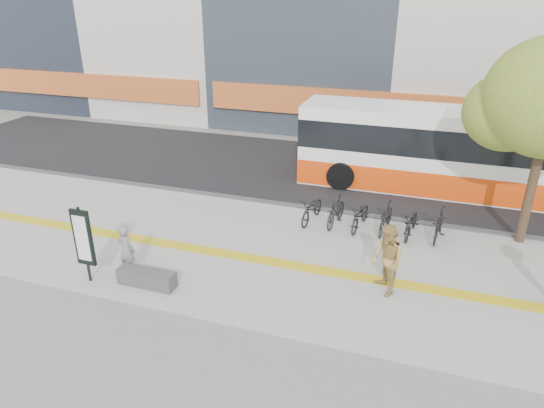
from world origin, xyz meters
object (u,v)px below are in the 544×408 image
(bench, at_px, (147,278))
(signboard, at_px, (83,239))
(bus, at_px, (455,154))
(pedestrian_tan, at_px, (387,260))
(seated_woman, at_px, (127,250))

(bench, relative_size, signboard, 0.73)
(signboard, relative_size, bus, 0.19)
(signboard, xyz_separation_m, pedestrian_tan, (7.66, 1.99, -0.33))
(seated_woman, relative_size, pedestrian_tan, 0.76)
(bus, height_order, seated_woman, bus)
(bench, relative_size, pedestrian_tan, 0.83)
(signboard, relative_size, seated_woman, 1.50)
(pedestrian_tan, bearing_deg, bus, 137.68)
(seated_woman, bearing_deg, signboard, 47.58)
(seated_woman, bearing_deg, pedestrian_tan, -161.79)
(seated_woman, distance_m, pedestrian_tan, 6.98)
(signboard, height_order, seated_woman, signboard)
(bus, height_order, pedestrian_tan, bus)
(bench, xyz_separation_m, bus, (7.71, 9.70, 1.24))
(signboard, bearing_deg, bench, 10.81)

